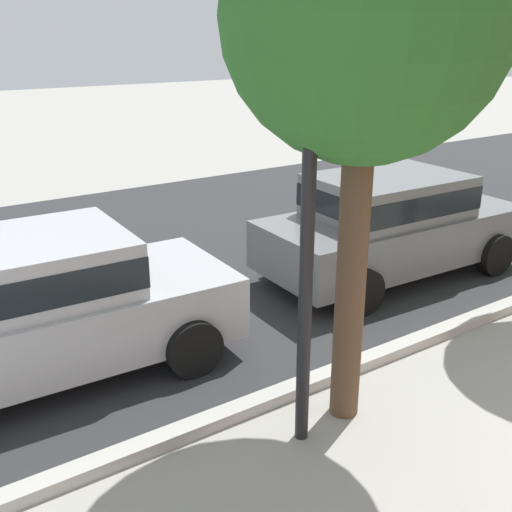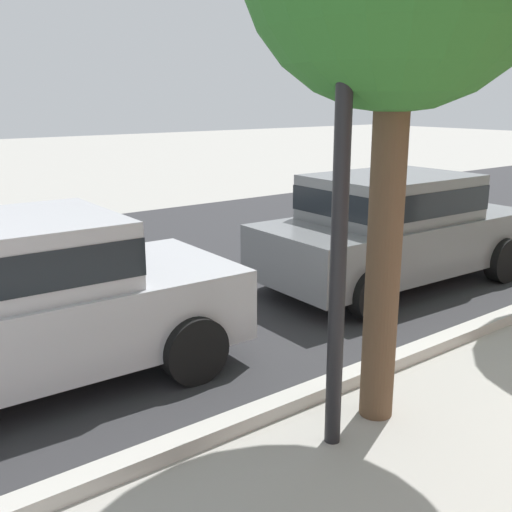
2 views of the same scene
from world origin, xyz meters
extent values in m
cube|color=#2D2D30|center=(0.00, 7.50, 0.00)|extent=(60.00, 9.00, 0.01)
cube|color=#B2AFA8|center=(0.00, 2.90, 0.06)|extent=(60.00, 0.20, 0.12)
cylinder|color=brown|center=(-2.29, 2.39, 1.40)|extent=(0.27, 0.27, 2.81)
sphere|color=#2D6B28|center=(-2.29, 2.39, 3.62)|extent=(2.32, 2.32, 2.32)
cube|color=#B7B7BC|center=(-4.47, 4.72, 0.61)|extent=(4.16, 1.85, 0.70)
cube|color=#B7B7BC|center=(-4.62, 4.72, 1.26)|extent=(2.19, 1.64, 0.60)
cube|color=black|center=(-4.62, 4.72, 1.26)|extent=(2.20, 1.66, 0.33)
cylinder|color=black|center=(-3.11, 5.52, 0.32)|extent=(0.65, 0.24, 0.64)
cylinder|color=black|center=(-3.17, 3.82, 0.32)|extent=(0.65, 0.24, 0.64)
cube|color=slate|center=(0.72, 4.72, 0.61)|extent=(4.16, 1.85, 0.70)
cube|color=slate|center=(0.57, 4.72, 1.26)|extent=(2.19, 1.64, 0.60)
cube|color=black|center=(0.57, 4.72, 1.26)|extent=(2.20, 1.66, 0.33)
cylinder|color=black|center=(2.09, 5.52, 0.32)|extent=(0.65, 0.24, 0.64)
cylinder|color=black|center=(2.03, 3.82, 0.32)|extent=(0.65, 0.24, 0.64)
cylinder|color=black|center=(-0.58, 5.62, 0.32)|extent=(0.65, 0.24, 0.64)
cylinder|color=black|center=(-0.64, 3.92, 0.32)|extent=(0.65, 0.24, 0.64)
cylinder|color=black|center=(-2.87, 2.31, 1.80)|extent=(0.12, 0.12, 3.60)
camera|label=1|loc=(-5.84, -1.34, 3.51)|focal=42.73mm
camera|label=2|loc=(-5.91, -0.65, 2.58)|focal=42.76mm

